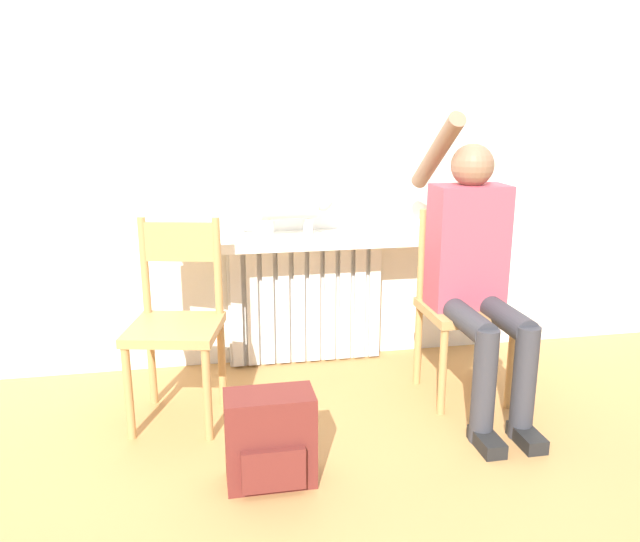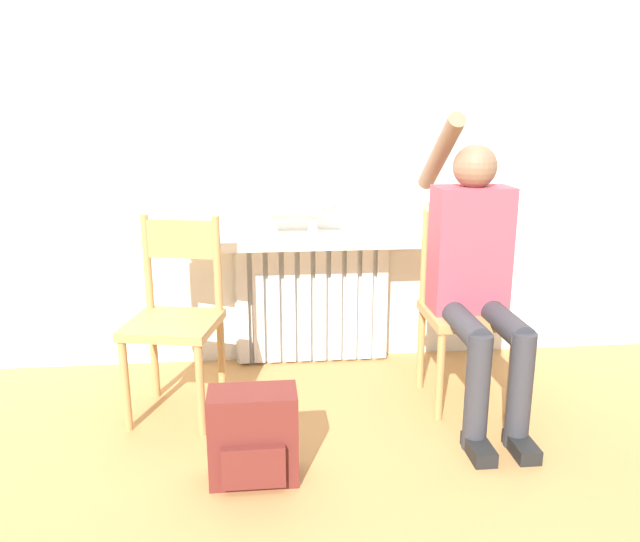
{
  "view_description": "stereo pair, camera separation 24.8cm",
  "coord_description": "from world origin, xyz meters",
  "px_view_note": "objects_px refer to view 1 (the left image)",
  "views": [
    {
      "loc": [
        -0.53,
        -2.04,
        1.37
      ],
      "look_at": [
        0.0,
        0.74,
        0.62
      ],
      "focal_mm": 35.0,
      "sensor_mm": 36.0,
      "label": 1
    },
    {
      "loc": [
        -0.28,
        -2.07,
        1.37
      ],
      "look_at": [
        0.0,
        0.74,
        0.62
      ],
      "focal_mm": 35.0,
      "sensor_mm": 36.0,
      "label": 2
    }
  ],
  "objects_px": {
    "chair_left": "(177,320)",
    "person": "(476,266)",
    "chair_right": "(462,302)",
    "cat": "(293,206)",
    "backpack": "(270,440)"
  },
  "relations": [
    {
      "from": "person",
      "to": "cat",
      "type": "relative_size",
      "value": 2.63
    },
    {
      "from": "cat",
      "to": "backpack",
      "type": "bearing_deg",
      "value": -103.76
    },
    {
      "from": "chair_left",
      "to": "person",
      "type": "distance_m",
      "value": 1.36
    },
    {
      "from": "cat",
      "to": "backpack",
      "type": "height_order",
      "value": "cat"
    },
    {
      "from": "person",
      "to": "backpack",
      "type": "xyz_separation_m",
      "value": [
        -0.99,
        -0.47,
        -0.5
      ]
    },
    {
      "from": "chair_left",
      "to": "person",
      "type": "bearing_deg",
      "value": 7.37
    },
    {
      "from": "chair_left",
      "to": "chair_right",
      "type": "relative_size",
      "value": 1.0
    },
    {
      "from": "chair_right",
      "to": "chair_left",
      "type": "bearing_deg",
      "value": -179.99
    },
    {
      "from": "chair_left",
      "to": "cat",
      "type": "bearing_deg",
      "value": 46.05
    },
    {
      "from": "chair_left",
      "to": "backpack",
      "type": "distance_m",
      "value": 0.74
    },
    {
      "from": "chair_left",
      "to": "person",
      "type": "xyz_separation_m",
      "value": [
        1.33,
        -0.12,
        0.21
      ]
    },
    {
      "from": "chair_right",
      "to": "backpack",
      "type": "relative_size",
      "value": 2.51
    },
    {
      "from": "person",
      "to": "backpack",
      "type": "distance_m",
      "value": 1.21
    },
    {
      "from": "cat",
      "to": "backpack",
      "type": "relative_size",
      "value": 1.44
    },
    {
      "from": "chair_right",
      "to": "cat",
      "type": "relative_size",
      "value": 1.75
    }
  ]
}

